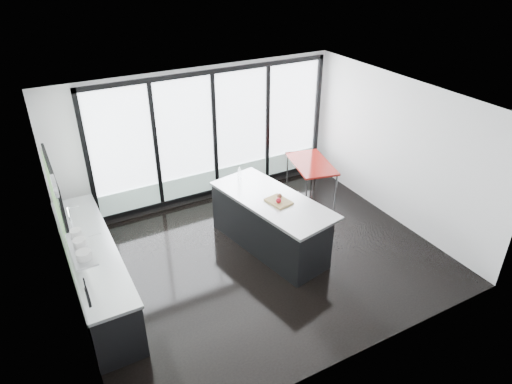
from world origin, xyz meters
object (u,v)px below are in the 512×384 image
island (269,223)px  bar_stool_far (292,221)px  red_table (311,177)px  bar_stool_near (300,229)px

island → bar_stool_far: size_ratio=3.80×
red_table → island: bearing=-144.0°
island → bar_stool_near: size_ratio=4.09×
island → bar_stool_far: island is taller
bar_stool_far → bar_stool_near: bearing=-71.5°
island → red_table: size_ratio=1.91×
bar_stool_near → bar_stool_far: 0.26m
island → bar_stool_near: bearing=-19.8°
bar_stool_near → island: bearing=148.0°
bar_stool_near → red_table: 1.99m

